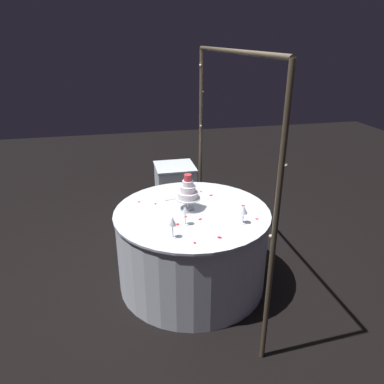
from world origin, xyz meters
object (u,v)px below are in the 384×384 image
(main_table, at_px, (192,247))
(wine_glass_2, at_px, (185,211))
(tiered_cake, at_px, (188,192))
(wine_glass_1, at_px, (244,210))
(cake_knife, at_px, (182,197))
(side_table, at_px, (175,192))
(decorative_arch, at_px, (229,141))
(wine_glass_0, at_px, (173,222))

(main_table, distance_m, wine_glass_2, 0.56)
(tiered_cake, relative_size, wine_glass_1, 2.07)
(tiered_cake, bearing_deg, cake_knife, -177.46)
(wine_glass_1, bearing_deg, side_table, -170.12)
(decorative_arch, bearing_deg, tiered_cake, -98.11)
(main_table, height_order, tiered_cake, tiered_cake)
(wine_glass_1, bearing_deg, tiered_cake, -132.87)
(decorative_arch, xyz_separation_m, wine_glass_0, (0.42, -0.55, -0.49))
(tiered_cake, distance_m, cake_knife, 0.29)
(main_table, height_order, wine_glass_1, wine_glass_1)
(side_table, height_order, tiered_cake, tiered_cake)
(decorative_arch, distance_m, main_table, 1.04)
(side_table, relative_size, wine_glass_1, 4.52)
(main_table, xyz_separation_m, cake_knife, (-0.30, -0.04, 0.38))
(main_table, relative_size, side_table, 1.94)
(main_table, height_order, wine_glass_2, wine_glass_2)
(side_table, bearing_deg, decorative_arch, 10.07)
(side_table, relative_size, cake_knife, 2.42)
(wine_glass_0, height_order, cake_knife, wine_glass_0)
(side_table, xyz_separation_m, tiered_cake, (1.29, -0.10, 0.55))
(wine_glass_0, distance_m, wine_glass_1, 0.61)
(cake_knife, bearing_deg, wine_glass_1, 33.35)
(tiered_cake, xyz_separation_m, cake_knife, (-0.25, -0.01, -0.16))
(wine_glass_0, xyz_separation_m, wine_glass_1, (-0.10, 0.60, -0.01))
(side_table, distance_m, wine_glass_1, 1.75)
(wine_glass_1, distance_m, cake_knife, 0.73)
(wine_glass_0, bearing_deg, main_table, 150.00)
(side_table, relative_size, wine_glass_2, 4.38)
(main_table, relative_size, wine_glass_2, 8.52)
(main_table, distance_m, tiered_cake, 0.54)
(wine_glass_1, relative_size, wine_glass_2, 0.97)
(wine_glass_0, height_order, wine_glass_2, wine_glass_0)
(wine_glass_2, xyz_separation_m, cake_knife, (-0.53, 0.07, -0.12))
(decorative_arch, height_order, main_table, decorative_arch)
(tiered_cake, height_order, wine_glass_2, tiered_cake)
(tiered_cake, distance_m, wine_glass_2, 0.30)
(main_table, bearing_deg, wine_glass_2, -24.74)
(tiered_cake, bearing_deg, wine_glass_1, 47.13)
(wine_glass_1, bearing_deg, wine_glass_2, -99.28)
(wine_glass_0, bearing_deg, tiered_cake, 155.34)
(decorative_arch, relative_size, cake_knife, 7.07)
(side_table, bearing_deg, cake_knife, -6.11)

